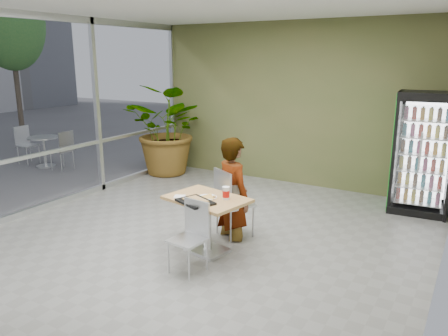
{
  "coord_description": "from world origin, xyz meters",
  "views": [
    {
      "loc": [
        3.21,
        -4.65,
        2.5
      ],
      "look_at": [
        0.2,
        0.44,
        1.0
      ],
      "focal_mm": 35.0,
      "sensor_mm": 36.0,
      "label": 1
    }
  ],
  "objects_px": {
    "dining_table": "(207,213)",
    "cafeteria_tray": "(195,202)",
    "potted_plant": "(170,130)",
    "chair_near": "(192,230)",
    "soda_cup": "(226,193)",
    "seated_woman": "(233,198)",
    "beverage_fridge": "(423,153)",
    "chair_far": "(229,198)"
  },
  "relations": [
    {
      "from": "chair_far",
      "to": "potted_plant",
      "type": "distance_m",
      "value": 3.75
    },
    {
      "from": "chair_near",
      "to": "beverage_fridge",
      "type": "xyz_separation_m",
      "value": [
        2.05,
        3.6,
        0.49
      ]
    },
    {
      "from": "chair_near",
      "to": "potted_plant",
      "type": "height_order",
      "value": "potted_plant"
    },
    {
      "from": "chair_far",
      "to": "seated_woman",
      "type": "relative_size",
      "value": 0.57
    },
    {
      "from": "dining_table",
      "to": "potted_plant",
      "type": "bearing_deg",
      "value": 134.05
    },
    {
      "from": "beverage_fridge",
      "to": "potted_plant",
      "type": "relative_size",
      "value": 1.01
    },
    {
      "from": "chair_far",
      "to": "potted_plant",
      "type": "xyz_separation_m",
      "value": [
        -2.86,
        2.39,
        0.4
      ]
    },
    {
      "from": "soda_cup",
      "to": "beverage_fridge",
      "type": "relative_size",
      "value": 0.08
    },
    {
      "from": "dining_table",
      "to": "seated_woman",
      "type": "xyz_separation_m",
      "value": [
        0.05,
        0.62,
        0.04
      ]
    },
    {
      "from": "dining_table",
      "to": "seated_woman",
      "type": "distance_m",
      "value": 0.62
    },
    {
      "from": "dining_table",
      "to": "soda_cup",
      "type": "height_order",
      "value": "soda_cup"
    },
    {
      "from": "potted_plant",
      "to": "soda_cup",
      "type": "bearing_deg",
      "value": -42.94
    },
    {
      "from": "soda_cup",
      "to": "potted_plant",
      "type": "distance_m",
      "value": 4.25
    },
    {
      "from": "chair_far",
      "to": "chair_near",
      "type": "distance_m",
      "value": 1.09
    },
    {
      "from": "chair_far",
      "to": "soda_cup",
      "type": "distance_m",
      "value": 0.62
    },
    {
      "from": "seated_woman",
      "to": "soda_cup",
      "type": "bearing_deg",
      "value": 138.49
    },
    {
      "from": "soda_cup",
      "to": "potted_plant",
      "type": "xyz_separation_m",
      "value": [
        -3.11,
        2.89,
        0.15
      ]
    },
    {
      "from": "chair_far",
      "to": "seated_woman",
      "type": "distance_m",
      "value": 0.07
    },
    {
      "from": "dining_table",
      "to": "cafeteria_tray",
      "type": "height_order",
      "value": "cafeteria_tray"
    },
    {
      "from": "cafeteria_tray",
      "to": "potted_plant",
      "type": "height_order",
      "value": "potted_plant"
    },
    {
      "from": "seated_woman",
      "to": "soda_cup",
      "type": "xyz_separation_m",
      "value": [
        0.2,
        -0.55,
        0.25
      ]
    },
    {
      "from": "chair_near",
      "to": "soda_cup",
      "type": "relative_size",
      "value": 5.15
    },
    {
      "from": "chair_near",
      "to": "cafeteria_tray",
      "type": "xyz_separation_m",
      "value": [
        -0.12,
        0.26,
        0.26
      ]
    },
    {
      "from": "chair_near",
      "to": "seated_woman",
      "type": "bearing_deg",
      "value": 99.9
    },
    {
      "from": "chair_near",
      "to": "cafeteria_tray",
      "type": "distance_m",
      "value": 0.39
    },
    {
      "from": "dining_table",
      "to": "beverage_fridge",
      "type": "height_order",
      "value": "beverage_fridge"
    },
    {
      "from": "chair_far",
      "to": "beverage_fridge",
      "type": "relative_size",
      "value": 0.5
    },
    {
      "from": "chair_far",
      "to": "soda_cup",
      "type": "height_order",
      "value": "chair_far"
    },
    {
      "from": "chair_far",
      "to": "seated_woman",
      "type": "height_order",
      "value": "seated_woman"
    },
    {
      "from": "chair_near",
      "to": "soda_cup",
      "type": "height_order",
      "value": "soda_cup"
    },
    {
      "from": "beverage_fridge",
      "to": "potted_plant",
      "type": "xyz_separation_m",
      "value": [
        -5.03,
        -0.14,
        -0.01
      ]
    },
    {
      "from": "cafeteria_tray",
      "to": "chair_near",
      "type": "bearing_deg",
      "value": -64.26
    },
    {
      "from": "chair_near",
      "to": "potted_plant",
      "type": "distance_m",
      "value": 4.59
    },
    {
      "from": "beverage_fridge",
      "to": "dining_table",
      "type": "bearing_deg",
      "value": -129.38
    },
    {
      "from": "chair_far",
      "to": "seated_woman",
      "type": "xyz_separation_m",
      "value": [
        0.05,
        0.04,
        -0.01
      ]
    },
    {
      "from": "cafeteria_tray",
      "to": "potted_plant",
      "type": "bearing_deg",
      "value": 131.67
    },
    {
      "from": "seated_woman",
      "to": "potted_plant",
      "type": "xyz_separation_m",
      "value": [
        -2.91,
        2.35,
        0.41
      ]
    },
    {
      "from": "chair_near",
      "to": "soda_cup",
      "type": "distance_m",
      "value": 0.67
    },
    {
      "from": "cafeteria_tray",
      "to": "seated_woman",
      "type": "bearing_deg",
      "value": 86.13
    },
    {
      "from": "cafeteria_tray",
      "to": "potted_plant",
      "type": "xyz_separation_m",
      "value": [
        -2.85,
        3.21,
        0.22
      ]
    },
    {
      "from": "chair_far",
      "to": "cafeteria_tray",
      "type": "xyz_separation_m",
      "value": [
        -0.01,
        -0.82,
        0.18
      ]
    },
    {
      "from": "potted_plant",
      "to": "chair_near",
      "type": "bearing_deg",
      "value": -49.32
    }
  ]
}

